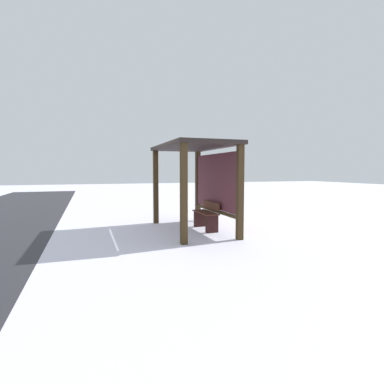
{
  "coord_description": "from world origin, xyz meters",
  "views": [
    {
      "loc": [
        7.7,
        -2.69,
        1.63
      ],
      "look_at": [
        -0.37,
        0.12,
        1.02
      ],
      "focal_mm": 28.26,
      "sensor_mm": 36.0,
      "label": 1
    }
  ],
  "objects": [
    {
      "name": "ground_plane",
      "position": [
        0.0,
        0.0,
        0.0
      ],
      "size": [
        60.0,
        60.0,
        0.0
      ],
      "primitive_type": "plane",
      "color": "white"
    },
    {
      "name": "bench_left_inside",
      "position": [
        0.0,
        0.42,
        0.35
      ],
      "size": [
        1.11,
        0.38,
        0.77
      ],
      "color": "#4E281B",
      "rests_on": "ground"
    },
    {
      "name": "bus_shelter",
      "position": [
        0.0,
        0.23,
        1.75
      ],
      "size": [
        3.09,
        1.63,
        2.33
      ],
      "color": "#3A2A16",
      "rests_on": "ground"
    }
  ]
}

